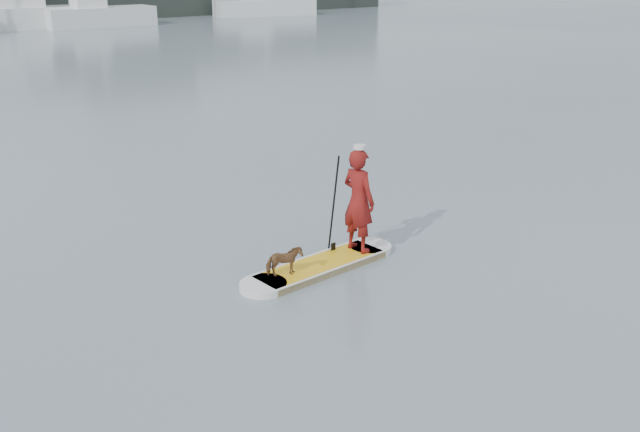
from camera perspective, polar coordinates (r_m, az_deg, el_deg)
ground at (r=16.40m, az=2.80°, el=1.52°), size 140.00×140.00×0.00m
paddleboard at (r=12.62m, az=0.00°, el=-4.01°), size 3.29×0.97×0.12m
paddler at (r=12.83m, az=3.10°, el=1.24°), size 0.54×0.75×1.91m
white_cap at (r=12.55m, az=3.19°, el=5.53°), size 0.22×0.22×0.07m
dog at (r=12.02m, az=-2.88°, el=-3.65°), size 0.66×0.44×0.51m
paddle at (r=12.88m, az=1.08°, el=0.04°), size 0.10×0.30×2.00m
sailboat_e at (r=60.95m, az=-17.27°, el=15.09°), size 8.50×2.81×12.30m
sailboat_f at (r=69.69m, az=-4.49°, el=16.46°), size 9.75×4.63×14.05m
motor_yacht_a at (r=60.74m, az=-23.36°, el=15.12°), size 10.11×4.06×5.91m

